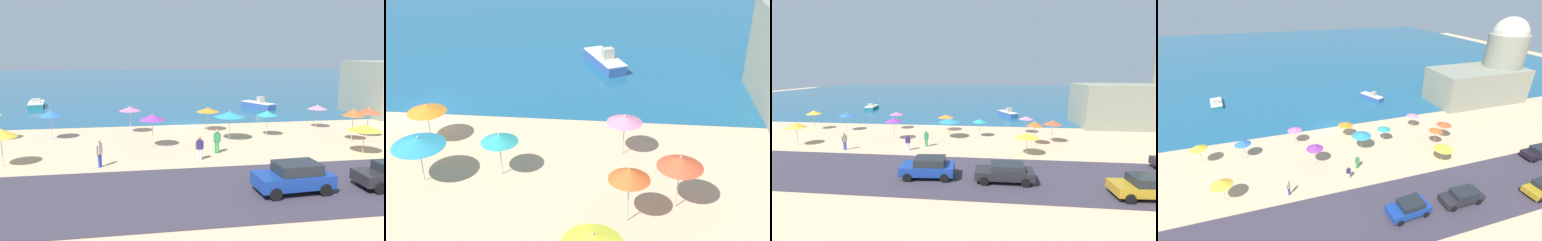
% 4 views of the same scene
% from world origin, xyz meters
% --- Properties ---
extents(ground_plane, '(160.00, 160.00, 0.00)m').
position_xyz_m(ground_plane, '(0.00, 0.00, 0.00)').
color(ground_plane, '#CFAD86').
extents(sea, '(150.00, 110.00, 0.05)m').
position_xyz_m(sea, '(0.00, 55.00, 0.03)').
color(sea, '#1D587C').
rests_on(sea, ground_plane).
extents(coastal_road, '(80.00, 8.00, 0.06)m').
position_xyz_m(coastal_road, '(0.00, -18.00, 0.03)').
color(coastal_road, '#3B3442').
rests_on(coastal_road, ground_plane).
extents(beach_umbrella_0, '(1.93, 1.93, 2.48)m').
position_xyz_m(beach_umbrella_0, '(-11.79, -4.47, 2.18)').
color(beach_umbrella_0, '#B2B2B7').
rests_on(beach_umbrella_0, ground_plane).
extents(beach_umbrella_1, '(2.07, 2.07, 2.21)m').
position_xyz_m(beach_umbrella_1, '(1.57, -3.21, 1.96)').
color(beach_umbrella_1, '#B2B2B7').
rests_on(beach_umbrella_1, ground_plane).
extents(beach_umbrella_2, '(2.06, 2.06, 2.52)m').
position_xyz_m(beach_umbrella_2, '(-13.34, -11.65, 2.18)').
color(beach_umbrella_2, '#B2B2B7').
rests_on(beach_umbrella_2, ground_plane).
extents(beach_umbrella_3, '(1.98, 1.98, 2.61)m').
position_xyz_m(beach_umbrella_3, '(14.38, -7.79, 2.30)').
color(beach_umbrella_3, '#B2B2B7').
rests_on(beach_umbrella_3, ground_plane).
extents(beach_umbrella_4, '(2.23, 2.23, 2.18)m').
position_xyz_m(beach_umbrella_4, '(11.00, -12.41, 1.89)').
color(beach_umbrella_4, '#B2B2B7').
rests_on(beach_umbrella_4, ground_plane).
extents(beach_umbrella_5, '(1.78, 1.78, 2.25)m').
position_xyz_m(beach_umbrella_5, '(6.17, -5.99, 1.99)').
color(beach_umbrella_5, '#B2B2B7').
rests_on(beach_umbrella_5, ground_plane).
extents(beach_umbrella_6, '(1.98, 1.98, 2.61)m').
position_xyz_m(beach_umbrella_6, '(-3.70, -8.35, 2.33)').
color(beach_umbrella_6, '#B2B2B7').
rests_on(beach_umbrella_6, ground_plane).
extents(beach_umbrella_7, '(1.89, 1.89, 2.65)m').
position_xyz_m(beach_umbrella_7, '(-16.58, -4.30, 2.35)').
color(beach_umbrella_7, '#B2B2B7').
rests_on(beach_umbrella_7, ground_plane).
extents(beach_umbrella_8, '(1.73, 1.73, 2.70)m').
position_xyz_m(beach_umbrella_8, '(12.25, -8.96, 2.36)').
color(beach_umbrella_8, '#B2B2B7').
rests_on(beach_umbrella_8, ground_plane).
extents(beach_umbrella_9, '(2.50, 2.50, 2.43)m').
position_xyz_m(beach_umbrella_9, '(2.62, -6.90, 2.15)').
color(beach_umbrella_9, '#B2B2B7').
rests_on(beach_umbrella_9, ground_plane).
extents(beach_umbrella_10, '(1.82, 1.82, 2.26)m').
position_xyz_m(beach_umbrella_10, '(12.02, -3.50, 2.00)').
color(beach_umbrella_10, '#B2B2B7').
rests_on(beach_umbrella_10, ground_plane).
extents(beach_umbrella_11, '(1.88, 1.88, 2.44)m').
position_xyz_m(beach_umbrella_11, '(-5.39, -2.99, 2.18)').
color(beach_umbrella_11, '#B2B2B7').
rests_on(beach_umbrella_11, ground_plane).
extents(bather_0, '(0.57, 0.24, 1.74)m').
position_xyz_m(bather_0, '(0.73, -10.71, 0.98)').
color(bather_0, green).
rests_on(bather_0, ground_plane).
extents(bather_1, '(0.57, 0.23, 1.63)m').
position_xyz_m(bather_1, '(-0.80, -12.22, 0.91)').
color(bather_1, silver).
rests_on(bather_1, ground_plane).
extents(bather_2, '(0.38, 0.49, 1.79)m').
position_xyz_m(bather_2, '(-7.27, -12.75, 1.01)').
color(bather_2, blue).
rests_on(bather_2, ground_plane).
extents(parked_car_0, '(4.26, 2.11, 1.44)m').
position_xyz_m(parked_car_0, '(17.40, -20.40, 0.82)').
color(parked_car_0, '#AF841C').
rests_on(parked_car_0, coastal_road).
extents(parked_car_2, '(4.20, 1.85, 1.36)m').
position_xyz_m(parked_car_2, '(8.62, -18.92, 0.79)').
color(parked_car_2, '#232227').
rests_on(parked_car_2, coastal_road).
extents(parked_car_4, '(4.07, 2.16, 1.56)m').
position_xyz_m(parked_car_4, '(2.94, -18.76, 0.87)').
color(parked_car_4, navy).
rests_on(parked_car_4, coastal_road).
extents(skiff_nearshore, '(2.71, 5.43, 1.16)m').
position_xyz_m(skiff_nearshore, '(-17.51, 14.55, 0.40)').
color(skiff_nearshore, teal).
rests_on(skiff_nearshore, sea).
extents(skiff_offshore, '(3.45, 5.09, 1.54)m').
position_xyz_m(skiff_offshore, '(10.46, 8.94, 0.49)').
color(skiff_offshore, '#355699').
rests_on(skiff_offshore, sea).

